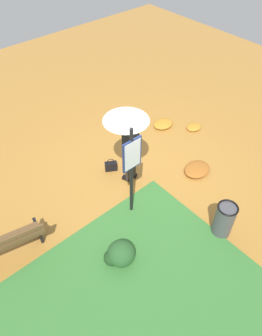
{
  "coord_description": "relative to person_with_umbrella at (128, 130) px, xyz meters",
  "views": [
    {
      "loc": [
        3.56,
        3.97,
        5.66
      ],
      "look_at": [
        0.4,
        0.34,
        0.85
      ],
      "focal_mm": 33.71,
      "sensor_mm": 36.0,
      "label": 1
    }
  ],
  "objects": [
    {
      "name": "leaf_pile_near_person",
      "position": [
        -2.77,
        -0.32,
        -1.5
      ],
      "size": [
        0.47,
        0.37,
        0.1
      ],
      "color": "#C68428",
      "rests_on": "ground_plane"
    },
    {
      "name": "trash_bin",
      "position": [
        -0.5,
        2.39,
        -1.13
      ],
      "size": [
        0.42,
        0.42,
        0.83
      ],
      "color": "#4C4C51",
      "rests_on": "ground_plane"
    },
    {
      "name": "grass_verge",
      "position": [
        1.98,
        2.44,
        -1.53
      ],
      "size": [
        4.8,
        4.0,
        0.05
      ],
      "color": "#387533",
      "rests_on": "ground_plane"
    },
    {
      "name": "shrub_cluster",
      "position": [
        1.52,
        1.51,
        -1.32
      ],
      "size": [
        0.6,
        0.55,
        0.49
      ],
      "color": "#285628",
      "rests_on": "ground_plane"
    },
    {
      "name": "ground_plane",
      "position": [
        -0.17,
        0.02,
        -1.55
      ],
      "size": [
        18.0,
        18.0,
        0.0
      ],
      "primitive_type": "plane",
      "color": "#B27A33"
    },
    {
      "name": "handbag",
      "position": [
        0.09,
        -0.56,
        -1.42
      ],
      "size": [
        0.33,
        0.27,
        0.37
      ],
      "color": "black",
      "rests_on": "ground_plane"
    },
    {
      "name": "leaf_pile_far_path",
      "position": [
        -2.19,
        -1.0,
        -1.48
      ],
      "size": [
        0.61,
        0.49,
        0.13
      ],
      "color": "#C68428",
      "rests_on": "ground_plane"
    },
    {
      "name": "leaf_pile_by_bench",
      "position": [
        -1.49,
        0.89,
        -1.47
      ],
      "size": [
        0.71,
        0.56,
        0.16
      ],
      "color": "#A86023",
      "rests_on": "ground_plane"
    },
    {
      "name": "info_sign_post",
      "position": [
        0.55,
        0.74,
        -0.11
      ],
      "size": [
        0.44,
        0.07,
        2.3
      ],
      "color": "black",
      "rests_on": "ground_plane"
    },
    {
      "name": "park_bench",
      "position": [
        3.07,
        0.05,
        -1.15
      ],
      "size": [
        1.41,
        0.65,
        0.75
      ],
      "color": "black",
      "rests_on": "ground_plane"
    },
    {
      "name": "person_with_umbrella",
      "position": [
        0.0,
        0.0,
        0.0
      ],
      "size": [
        0.96,
        0.96,
        2.04
      ],
      "color": "#2D2823",
      "rests_on": "ground_plane"
    }
  ]
}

